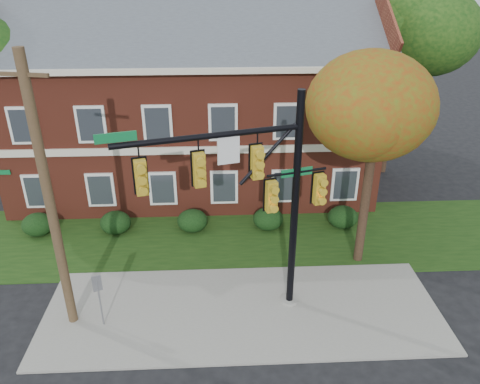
{
  "coord_description": "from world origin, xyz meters",
  "views": [
    {
      "loc": [
        -0.74,
        -12.06,
        11.25
      ],
      "look_at": [
        0.01,
        3.0,
        3.78
      ],
      "focal_mm": 35.0,
      "sensor_mm": 36.0,
      "label": 1
    }
  ],
  "objects_px": {
    "hedge_right": "(268,219)",
    "tree_near_right": "(386,105)",
    "hedge_center": "(192,221)",
    "apartment_building": "(193,96)",
    "hedge_far_right": "(343,217)",
    "tree_far_rear": "(216,3)",
    "tree_right_rear": "(411,28)",
    "utility_pole": "(50,202)",
    "hedge_left": "(116,223)",
    "traffic_signal": "(255,188)",
    "hedge_far_left": "(38,225)",
    "sign_post": "(99,293)"
  },
  "relations": [
    {
      "from": "hedge_left",
      "to": "hedge_center",
      "type": "xyz_separation_m",
      "value": [
        3.5,
        0.0,
        0.0
      ]
    },
    {
      "from": "tree_far_rear",
      "to": "sign_post",
      "type": "xyz_separation_m",
      "value": [
        -4.14,
        -19.29,
        -7.43
      ]
    },
    {
      "from": "apartment_building",
      "to": "hedge_right",
      "type": "distance_m",
      "value": 7.73
    },
    {
      "from": "hedge_right",
      "to": "utility_pole",
      "type": "xyz_separation_m",
      "value": [
        -7.39,
        -5.92,
        4.17
      ]
    },
    {
      "from": "tree_right_rear",
      "to": "tree_far_rear",
      "type": "distance_m",
      "value": 12.2
    },
    {
      "from": "hedge_far_left",
      "to": "hedge_left",
      "type": "distance_m",
      "value": 3.5
    },
    {
      "from": "hedge_right",
      "to": "traffic_signal",
      "type": "relative_size",
      "value": 0.18
    },
    {
      "from": "apartment_building",
      "to": "traffic_signal",
      "type": "xyz_separation_m",
      "value": [
        2.37,
        -10.95,
        -0.09
      ]
    },
    {
      "from": "tree_right_rear",
      "to": "traffic_signal",
      "type": "distance_m",
      "value": 15.16
    },
    {
      "from": "hedge_center",
      "to": "traffic_signal",
      "type": "bearing_deg",
      "value": -67.42
    },
    {
      "from": "hedge_far_right",
      "to": "tree_right_rear",
      "type": "xyz_separation_m",
      "value": [
        4.31,
        6.11,
        7.6
      ]
    },
    {
      "from": "tree_near_right",
      "to": "traffic_signal",
      "type": "xyz_separation_m",
      "value": [
        -4.86,
        -2.86,
        -1.77
      ]
    },
    {
      "from": "hedge_center",
      "to": "tree_near_right",
      "type": "relative_size",
      "value": 0.16
    },
    {
      "from": "hedge_far_left",
      "to": "sign_post",
      "type": "height_order",
      "value": "sign_post"
    },
    {
      "from": "hedge_right",
      "to": "tree_near_right",
      "type": "xyz_separation_m",
      "value": [
        3.72,
        -2.83,
        6.14
      ]
    },
    {
      "from": "tree_far_rear",
      "to": "utility_pole",
      "type": "xyz_separation_m",
      "value": [
        -5.23,
        -19.01,
        -4.15
      ]
    },
    {
      "from": "hedge_left",
      "to": "utility_pole",
      "type": "relative_size",
      "value": 0.15
    },
    {
      "from": "apartment_building",
      "to": "hedge_right",
      "type": "height_order",
      "value": "apartment_building"
    },
    {
      "from": "utility_pole",
      "to": "sign_post",
      "type": "xyz_separation_m",
      "value": [
        1.1,
        -0.27,
        -3.27
      ]
    },
    {
      "from": "hedge_center",
      "to": "hedge_far_right",
      "type": "xyz_separation_m",
      "value": [
        7.0,
        0.0,
        0.0
      ]
    },
    {
      "from": "hedge_left",
      "to": "traffic_signal",
      "type": "relative_size",
      "value": 0.18
    },
    {
      "from": "hedge_left",
      "to": "hedge_center",
      "type": "relative_size",
      "value": 1.0
    },
    {
      "from": "apartment_building",
      "to": "hedge_center",
      "type": "distance_m",
      "value": 6.89
    },
    {
      "from": "tree_far_rear",
      "to": "traffic_signal",
      "type": "xyz_separation_m",
      "value": [
        1.03,
        -18.79,
        -3.95
      ]
    },
    {
      "from": "hedge_far_left",
      "to": "utility_pole",
      "type": "distance_m",
      "value": 7.88
    },
    {
      "from": "apartment_building",
      "to": "tree_far_rear",
      "type": "relative_size",
      "value": 1.63
    },
    {
      "from": "hedge_far_right",
      "to": "traffic_signal",
      "type": "xyz_separation_m",
      "value": [
        -4.63,
        -5.69,
        4.37
      ]
    },
    {
      "from": "tree_far_rear",
      "to": "utility_pole",
      "type": "bearing_deg",
      "value": -105.39
    },
    {
      "from": "apartment_building",
      "to": "utility_pole",
      "type": "relative_size",
      "value": 2.03
    },
    {
      "from": "hedge_right",
      "to": "hedge_far_right",
      "type": "xyz_separation_m",
      "value": [
        3.5,
        0.0,
        0.0
      ]
    },
    {
      "from": "hedge_left",
      "to": "traffic_signal",
      "type": "xyz_separation_m",
      "value": [
        5.87,
        -5.69,
        4.37
      ]
    },
    {
      "from": "hedge_left",
      "to": "tree_right_rear",
      "type": "relative_size",
      "value": 0.13
    },
    {
      "from": "tree_right_rear",
      "to": "tree_far_rear",
      "type": "xyz_separation_m",
      "value": [
        -9.97,
        6.98,
        0.72
      ]
    },
    {
      "from": "hedge_far_left",
      "to": "hedge_right",
      "type": "distance_m",
      "value": 10.5
    },
    {
      "from": "hedge_center",
      "to": "tree_near_right",
      "type": "height_order",
      "value": "tree_near_right"
    },
    {
      "from": "hedge_center",
      "to": "tree_right_rear",
      "type": "bearing_deg",
      "value": 28.37
    },
    {
      "from": "hedge_left",
      "to": "hedge_far_right",
      "type": "bearing_deg",
      "value": 0.0
    },
    {
      "from": "hedge_center",
      "to": "hedge_right",
      "type": "bearing_deg",
      "value": 0.0
    },
    {
      "from": "hedge_right",
      "to": "tree_near_right",
      "type": "distance_m",
      "value": 7.72
    },
    {
      "from": "tree_near_right",
      "to": "tree_far_rear",
      "type": "relative_size",
      "value": 0.74
    },
    {
      "from": "sign_post",
      "to": "hedge_center",
      "type": "bearing_deg",
      "value": 42.96
    },
    {
      "from": "apartment_building",
      "to": "tree_near_right",
      "type": "bearing_deg",
      "value": -48.23
    },
    {
      "from": "hedge_far_left",
      "to": "tree_near_right",
      "type": "bearing_deg",
      "value": -11.27
    },
    {
      "from": "hedge_far_left",
      "to": "sign_post",
      "type": "distance_m",
      "value": 7.54
    },
    {
      "from": "apartment_building",
      "to": "sign_post",
      "type": "height_order",
      "value": "apartment_building"
    },
    {
      "from": "hedge_far_right",
      "to": "sign_post",
      "type": "bearing_deg",
      "value": -147.71
    },
    {
      "from": "hedge_right",
      "to": "tree_far_rear",
      "type": "distance_m",
      "value": 15.66
    },
    {
      "from": "hedge_center",
      "to": "hedge_far_right",
      "type": "distance_m",
      "value": 7.0
    },
    {
      "from": "apartment_building",
      "to": "tree_near_right",
      "type": "xyz_separation_m",
      "value": [
        7.22,
        -8.09,
        1.68
      ]
    },
    {
      "from": "tree_right_rear",
      "to": "utility_pole",
      "type": "height_order",
      "value": "tree_right_rear"
    }
  ]
}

